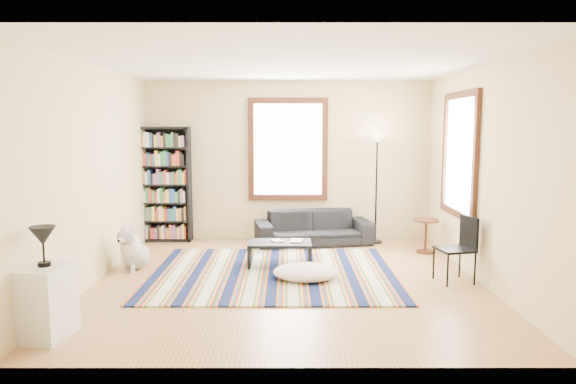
{
  "coord_description": "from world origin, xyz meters",
  "views": [
    {
      "loc": [
        -0.01,
        -6.57,
        2.01
      ],
      "look_at": [
        0.0,
        0.5,
        1.1
      ],
      "focal_mm": 32.0,
      "sensor_mm": 36.0,
      "label": 1
    }
  ],
  "objects_px": {
    "bookshelf": "(165,184)",
    "side_table": "(426,236)",
    "sofa": "(313,228)",
    "coffee_table": "(280,254)",
    "floor_lamp": "(376,190)",
    "white_cabinet": "(47,302)",
    "dog": "(135,247)",
    "floor_cushion": "(306,272)",
    "folding_chair": "(455,250)"
  },
  "relations": [
    {
      "from": "floor_cushion",
      "to": "folding_chair",
      "type": "distance_m",
      "value": 1.94
    },
    {
      "from": "dog",
      "to": "bookshelf",
      "type": "bearing_deg",
      "value": 106.67
    },
    {
      "from": "dog",
      "to": "floor_lamp",
      "type": "bearing_deg",
      "value": 40.99
    },
    {
      "from": "sofa",
      "to": "coffee_table",
      "type": "relative_size",
      "value": 2.17
    },
    {
      "from": "bookshelf",
      "to": "floor_cushion",
      "type": "relative_size",
      "value": 2.32
    },
    {
      "from": "coffee_table",
      "to": "floor_lamp",
      "type": "distance_m",
      "value": 2.35
    },
    {
      "from": "folding_chair",
      "to": "floor_cushion",
      "type": "bearing_deg",
      "value": 165.37
    },
    {
      "from": "sofa",
      "to": "white_cabinet",
      "type": "distance_m",
      "value": 4.78
    },
    {
      "from": "floor_lamp",
      "to": "dog",
      "type": "xyz_separation_m",
      "value": [
        -3.68,
        -1.63,
        -0.62
      ]
    },
    {
      "from": "sofa",
      "to": "coffee_table",
      "type": "xyz_separation_m",
      "value": [
        -0.55,
        -1.42,
        -0.1
      ]
    },
    {
      "from": "folding_chair",
      "to": "sofa",
      "type": "bearing_deg",
      "value": 116.24
    },
    {
      "from": "bookshelf",
      "to": "side_table",
      "type": "distance_m",
      "value": 4.5
    },
    {
      "from": "floor_cushion",
      "to": "white_cabinet",
      "type": "relative_size",
      "value": 1.23
    },
    {
      "from": "side_table",
      "to": "folding_chair",
      "type": "relative_size",
      "value": 0.63
    },
    {
      "from": "white_cabinet",
      "to": "sofa",
      "type": "bearing_deg",
      "value": 63.14
    },
    {
      "from": "sofa",
      "to": "side_table",
      "type": "bearing_deg",
      "value": -29.26
    },
    {
      "from": "side_table",
      "to": "white_cabinet",
      "type": "relative_size",
      "value": 0.77
    },
    {
      "from": "side_table",
      "to": "dog",
      "type": "bearing_deg",
      "value": -167.96
    },
    {
      "from": "sofa",
      "to": "side_table",
      "type": "distance_m",
      "value": 1.87
    },
    {
      "from": "floor_cushion",
      "to": "white_cabinet",
      "type": "distance_m",
      "value": 3.14
    },
    {
      "from": "coffee_table",
      "to": "floor_lamp",
      "type": "bearing_deg",
      "value": 42.85
    },
    {
      "from": "sofa",
      "to": "side_table",
      "type": "relative_size",
      "value": 3.61
    },
    {
      "from": "sofa",
      "to": "floor_lamp",
      "type": "distance_m",
      "value": 1.26
    },
    {
      "from": "floor_cushion",
      "to": "folding_chair",
      "type": "height_order",
      "value": "folding_chair"
    },
    {
      "from": "bookshelf",
      "to": "coffee_table",
      "type": "distance_m",
      "value": 2.77
    },
    {
      "from": "dog",
      "to": "white_cabinet",
      "type": "bearing_deg",
      "value": -76.26
    },
    {
      "from": "sofa",
      "to": "floor_cushion",
      "type": "relative_size",
      "value": 2.26
    },
    {
      "from": "floor_lamp",
      "to": "dog",
      "type": "height_order",
      "value": "floor_lamp"
    },
    {
      "from": "floor_lamp",
      "to": "folding_chair",
      "type": "height_order",
      "value": "floor_lamp"
    },
    {
      "from": "coffee_table",
      "to": "side_table",
      "type": "distance_m",
      "value": 2.46
    },
    {
      "from": "floor_cushion",
      "to": "white_cabinet",
      "type": "xyz_separation_m",
      "value": [
        -2.53,
        -1.84,
        0.24
      ]
    },
    {
      "from": "coffee_table",
      "to": "side_table",
      "type": "relative_size",
      "value": 1.67
    },
    {
      "from": "bookshelf",
      "to": "white_cabinet",
      "type": "distance_m",
      "value": 4.24
    },
    {
      "from": "sofa",
      "to": "bookshelf",
      "type": "xyz_separation_m",
      "value": [
        -2.59,
        0.27,
        0.72
      ]
    },
    {
      "from": "side_table",
      "to": "white_cabinet",
      "type": "distance_m",
      "value": 5.59
    },
    {
      "from": "white_cabinet",
      "to": "dog",
      "type": "bearing_deg",
      "value": 94.76
    },
    {
      "from": "bookshelf",
      "to": "floor_lamp",
      "type": "distance_m",
      "value": 3.67
    },
    {
      "from": "coffee_table",
      "to": "side_table",
      "type": "bearing_deg",
      "value": 19.31
    },
    {
      "from": "bookshelf",
      "to": "coffee_table",
      "type": "xyz_separation_m",
      "value": [
        2.03,
        -1.69,
        -0.82
      ]
    },
    {
      "from": "coffee_table",
      "to": "bookshelf",
      "type": "bearing_deg",
      "value": 140.33
    },
    {
      "from": "bookshelf",
      "to": "folding_chair",
      "type": "height_order",
      "value": "bookshelf"
    },
    {
      "from": "side_table",
      "to": "white_cabinet",
      "type": "bearing_deg",
      "value": -143.64
    },
    {
      "from": "floor_lamp",
      "to": "folding_chair",
      "type": "xyz_separation_m",
      "value": [
        0.63,
        -2.26,
        -0.5
      ]
    },
    {
      "from": "floor_cushion",
      "to": "dog",
      "type": "height_order",
      "value": "dog"
    },
    {
      "from": "floor_lamp",
      "to": "dog",
      "type": "relative_size",
      "value": 3.03
    },
    {
      "from": "white_cabinet",
      "to": "floor_cushion",
      "type": "bearing_deg",
      "value": 43.99
    },
    {
      "from": "white_cabinet",
      "to": "dog",
      "type": "xyz_separation_m",
      "value": [
        0.14,
        2.38,
        -0.04
      ]
    },
    {
      "from": "bookshelf",
      "to": "side_table",
      "type": "xyz_separation_m",
      "value": [
        4.35,
        -0.87,
        -0.73
      ]
    },
    {
      "from": "floor_lamp",
      "to": "sofa",
      "type": "bearing_deg",
      "value": -174.72
    },
    {
      "from": "bookshelf",
      "to": "coffee_table",
      "type": "relative_size",
      "value": 2.22
    }
  ]
}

